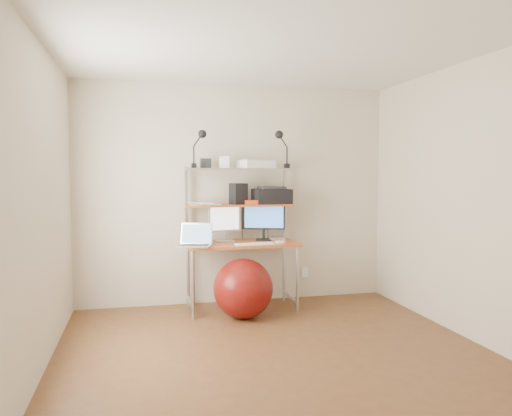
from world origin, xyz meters
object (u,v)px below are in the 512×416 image
(monitor_black, at_px, (264,219))
(printer, at_px, (272,196))
(exercise_ball, at_px, (243,289))
(laptop, at_px, (196,241))
(monitor_silver, at_px, (225,221))

(monitor_black, xyz_separation_m, printer, (0.09, -0.00, 0.26))
(printer, xyz_separation_m, exercise_ball, (-0.43, -0.48, -0.93))
(exercise_ball, bearing_deg, laptop, 157.56)
(laptop, bearing_deg, exercise_ball, -2.41)
(monitor_black, height_order, laptop, monitor_black)
(exercise_ball, bearing_deg, monitor_black, 55.00)
(monitor_silver, relative_size, printer, 1.01)
(printer, bearing_deg, monitor_silver, 174.96)
(laptop, height_order, printer, printer)
(monitor_black, bearing_deg, printer, 16.26)
(monitor_silver, distance_m, printer, 0.61)
(laptop, distance_m, printer, 1.04)
(monitor_silver, relative_size, laptop, 1.06)
(monitor_silver, relative_size, exercise_ball, 0.70)
(printer, bearing_deg, laptop, -167.46)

